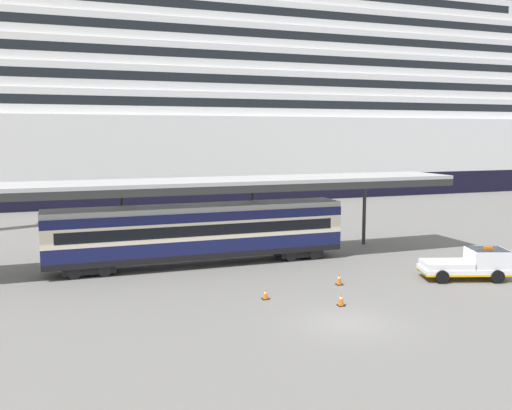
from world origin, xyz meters
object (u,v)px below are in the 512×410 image
traffic_cone_far (341,299)px  service_truck (472,263)px  train_carriage (199,232)px  cruise_ship (116,95)px  traffic_cone_mid (265,294)px  traffic_cone_near (339,279)px

traffic_cone_far → service_truck: bearing=11.7°
train_carriage → traffic_cone_far: bearing=-67.2°
cruise_ship → train_carriage: 46.18m
train_carriage → traffic_cone_mid: bearing=-80.6°
cruise_ship → traffic_cone_mid: size_ratio=267.83×
traffic_cone_near → traffic_cone_mid: traffic_cone_near is taller
cruise_ship → service_truck: (15.57, -53.84, -13.23)m
service_truck → traffic_cone_near: service_truck is taller
traffic_cone_mid → train_carriage: bearing=99.4°
train_carriage → service_truck: (14.88, -9.22, -1.31)m
train_carriage → traffic_cone_far: size_ratio=27.04×
train_carriage → traffic_cone_near: train_carriage is taller
train_carriage → service_truck: train_carriage is taller
service_truck → traffic_cone_far: bearing=-168.3°
cruise_ship → traffic_cone_near: cruise_ship is taller
train_carriage → traffic_cone_near: size_ratio=25.91×
cruise_ship → traffic_cone_mid: 55.35m
cruise_ship → train_carriage: size_ratio=8.41×
traffic_cone_near → traffic_cone_far: (-1.83, -3.64, -0.02)m
train_carriage → service_truck: bearing=-31.8°
cruise_ship → service_truck: size_ratio=30.23×
train_carriage → service_truck: 17.56m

